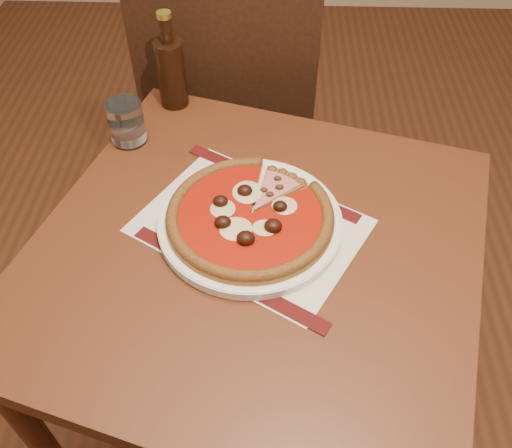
{
  "coord_description": "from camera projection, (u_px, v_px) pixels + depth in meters",
  "views": [
    {
      "loc": [
        -0.84,
        -0.21,
        1.5
      ],
      "look_at": [
        -0.86,
        0.46,
        0.78
      ],
      "focal_mm": 38.0,
      "sensor_mm": 36.0,
      "label": 1
    }
  ],
  "objects": [
    {
      "name": "chair_far",
      "position": [
        234.0,
        113.0,
        1.59
      ],
      "size": [
        0.49,
        0.49,
        0.98
      ],
      "rotation": [
        0.0,
        0.0,
        3.08
      ],
      "color": "black",
      "rests_on": "ground"
    },
    {
      "name": "table",
      "position": [
        256.0,
        277.0,
        1.07
      ],
      "size": [
        0.99,
        0.99,
        0.75
      ],
      "rotation": [
        0.0,
        0.0,
        -0.28
      ],
      "color": "#5D2916",
      "rests_on": "ground"
    },
    {
      "name": "pizza",
      "position": [
        250.0,
        215.0,
        1.0
      ],
      "size": [
        0.31,
        0.31,
        0.04
      ],
      "color": "#B06D2A",
      "rests_on": "plate"
    },
    {
      "name": "ham_slice",
      "position": [
        281.0,
        189.0,
        1.05
      ],
      "size": [
        0.1,
        0.13,
        0.02
      ],
      "rotation": [
        0.0,
        0.0,
        1.03
      ],
      "color": "#B06D2A",
      "rests_on": "plate"
    },
    {
      "name": "plate",
      "position": [
        250.0,
        222.0,
        1.01
      ],
      "size": [
        0.35,
        0.35,
        0.02
      ],
      "primitive_type": "cylinder",
      "color": "white",
      "rests_on": "placemat"
    },
    {
      "name": "water_glass",
      "position": [
        126.0,
        122.0,
        1.17
      ],
      "size": [
        0.08,
        0.08,
        0.09
      ],
      "primitive_type": "cylinder",
      "rotation": [
        0.0,
        0.0,
        -0.08
      ],
      "color": "white",
      "rests_on": "table"
    },
    {
      "name": "bottle",
      "position": [
        171.0,
        70.0,
        1.23
      ],
      "size": [
        0.07,
        0.07,
        0.23
      ],
      "color": "#351B0D",
      "rests_on": "table"
    },
    {
      "name": "placemat",
      "position": [
        250.0,
        226.0,
        1.02
      ],
      "size": [
        0.49,
        0.45,
        0.0
      ],
      "primitive_type": "cube",
      "rotation": [
        0.0,
        0.0,
        -0.53
      ],
      "color": "beige",
      "rests_on": "table"
    }
  ]
}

